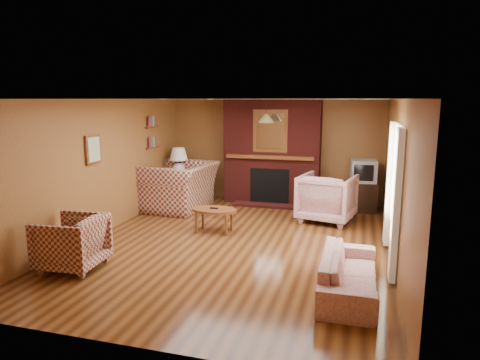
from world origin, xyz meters
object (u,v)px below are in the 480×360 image
(coffee_table, at_px, (214,212))
(tv_stand, at_px, (362,196))
(crt_tv, at_px, (364,171))
(table_lamp, at_px, (179,161))
(plaid_armchair, at_px, (72,242))
(side_table, at_px, (180,190))
(plaid_loveseat, at_px, (180,186))
(fireplace, at_px, (272,153))
(floral_armchair, at_px, (327,198))
(floral_sofa, at_px, (349,273))

(coffee_table, bearing_deg, tv_stand, 41.80)
(tv_stand, xyz_separation_m, crt_tv, (0.00, -0.01, 0.56))
(table_lamp, distance_m, tv_stand, 4.22)
(plaid_armchair, xyz_separation_m, tv_stand, (4.00, 4.49, -0.06))
(crt_tv, bearing_deg, side_table, -175.26)
(plaid_armchair, height_order, side_table, plaid_armchair)
(plaid_loveseat, height_order, coffee_table, plaid_loveseat)
(fireplace, distance_m, crt_tv, 2.08)
(plaid_loveseat, distance_m, crt_tv, 4.02)
(coffee_table, height_order, tv_stand, tv_stand)
(coffee_table, bearing_deg, plaid_loveseat, 132.41)
(floral_armchair, relative_size, tv_stand, 1.62)
(tv_stand, bearing_deg, side_table, 179.70)
(plaid_armchair, xyz_separation_m, crt_tv, (4.00, 4.48, 0.50))
(plaid_armchair, bearing_deg, tv_stand, 134.36)
(coffee_table, relative_size, side_table, 1.39)
(plaid_armchair, xyz_separation_m, table_lamp, (-0.15, 4.14, 0.61))
(side_table, distance_m, table_lamp, 0.69)
(fireplace, distance_m, coffee_table, 2.69)
(floral_sofa, height_order, tv_stand, tv_stand)
(plaid_loveseat, xyz_separation_m, floral_armchair, (3.22, -0.11, -0.04))
(floral_armchair, bearing_deg, plaid_armchair, 58.37)
(plaid_armchair, distance_m, coffee_table, 2.58)
(plaid_armchair, height_order, floral_sofa, plaid_armchair)
(floral_sofa, height_order, table_lamp, table_lamp)
(plaid_loveseat, relative_size, side_table, 2.57)
(coffee_table, distance_m, table_lamp, 2.58)
(plaid_armchair, distance_m, crt_tv, 6.03)
(fireplace, xyz_separation_m, table_lamp, (-2.10, -0.53, -0.19))
(floral_armchair, xyz_separation_m, coffee_table, (-1.92, -1.31, -0.09))
(plaid_loveseat, height_order, side_table, plaid_loveseat)
(table_lamp, xyz_separation_m, tv_stand, (4.15, 0.35, -0.67))
(table_lamp, height_order, tv_stand, table_lamp)
(crt_tv, bearing_deg, table_lamp, -175.26)
(table_lamp, bearing_deg, coffee_table, -51.82)
(side_table, distance_m, crt_tv, 4.20)
(fireplace, relative_size, table_lamp, 3.48)
(plaid_armchair, relative_size, tv_stand, 1.31)
(fireplace, relative_size, coffee_table, 2.83)
(floral_sofa, distance_m, coffee_table, 3.09)
(plaid_armchair, relative_size, table_lamp, 1.23)
(floral_sofa, distance_m, crt_tv, 4.25)
(plaid_loveseat, bearing_deg, floral_sofa, 51.77)
(fireplace, height_order, floral_sofa, fireplace)
(floral_sofa, height_order, floral_armchair, floral_armchair)
(floral_sofa, distance_m, side_table, 5.56)
(floral_armchair, relative_size, table_lamp, 1.51)
(coffee_table, distance_m, crt_tv, 3.52)
(plaid_armchair, bearing_deg, crt_tv, 134.32)
(plaid_armchair, relative_size, side_table, 1.39)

